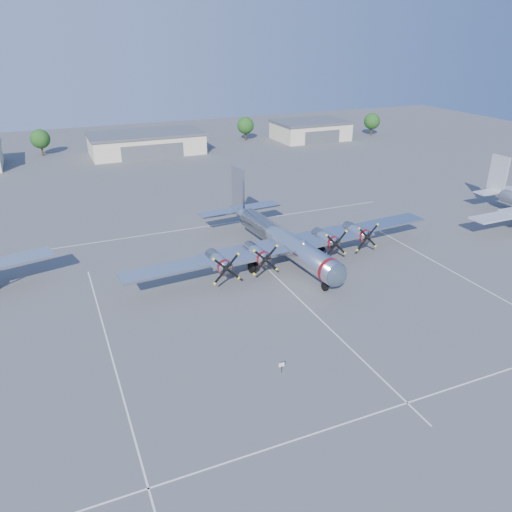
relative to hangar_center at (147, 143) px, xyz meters
name	(u,v)px	position (x,y,z in m)	size (l,w,h in m)	color
ground	(290,290)	(0.00, -81.96, -2.71)	(260.00, 260.00, 0.00)	#4E4E50
parking_lines	(297,297)	(0.00, -83.71, -2.71)	(60.00, 50.08, 0.01)	silver
hangar_center	(147,143)	(0.00, 0.00, 0.00)	(28.60, 14.60, 5.40)	beige
hangar_east	(310,130)	(48.00, 0.00, 0.00)	(20.60, 14.60, 5.40)	beige
tree_west	(40,139)	(-25.00, 8.04, 1.51)	(4.80, 4.80, 6.64)	#382619
tree_east	(246,126)	(30.00, 6.04, 1.51)	(4.80, 4.80, 6.64)	#382619
tree_far_east	(372,121)	(68.00, -1.96, 1.51)	(4.80, 4.80, 6.64)	#382619
main_bomber_b29	(280,259)	(2.99, -73.12, -2.71)	(45.14, 30.87, 9.98)	silver
info_placard	(282,366)	(-7.97, -96.01, -1.97)	(0.56, 0.06, 1.06)	black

